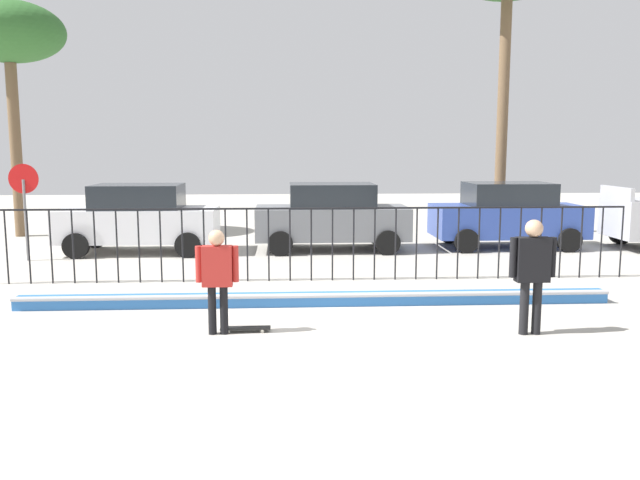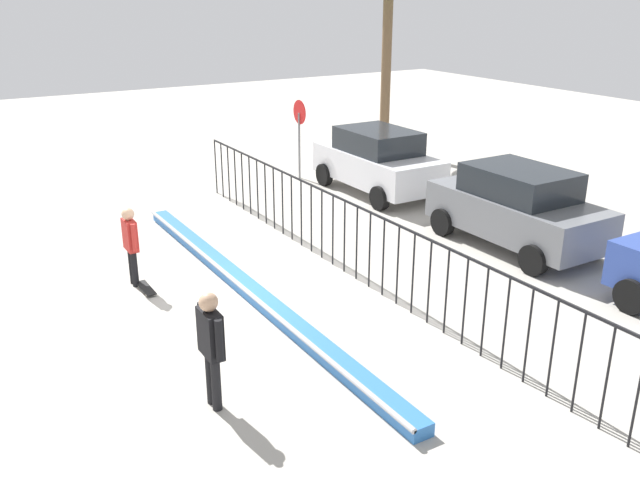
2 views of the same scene
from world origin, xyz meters
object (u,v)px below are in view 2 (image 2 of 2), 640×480
object	(u,v)px
skateboarder	(130,239)
parked_car_white	(377,161)
parked_car_gray	(517,207)
stop_sign	(299,128)
skateboard	(146,288)
camera_operator	(211,340)

from	to	relation	value
skateboarder	parked_car_white	distance (m)	8.76
skateboarder	parked_car_gray	size ratio (longest dim) A/B	0.39
parked_car_white	parked_car_gray	distance (m)	5.38
skateboarder	stop_sign	world-z (taller)	stop_sign
parked_car_gray	stop_sign	bearing A→B (deg)	-168.02
parked_car_gray	stop_sign	distance (m)	8.14
skateboarder	skateboard	distance (m)	1.03
parked_car_gray	stop_sign	world-z (taller)	stop_sign
skateboard	camera_operator	distance (m)	4.62
parked_car_white	parked_car_gray	xyz separation A→B (m)	(5.38, 0.15, 0.00)
parked_car_white	camera_operator	bearing A→B (deg)	-46.74
skateboard	camera_operator	xyz separation A→B (m)	(4.49, -0.38, 1.03)
skateboard	parked_car_white	size ratio (longest dim) A/B	0.19
skateboarder	parked_car_white	world-z (taller)	parked_car_white
parked_car_white	parked_car_gray	bearing A→B (deg)	2.08
camera_operator	stop_sign	world-z (taller)	stop_sign
camera_operator	parked_car_white	distance (m)	11.61
skateboarder	parked_car_gray	xyz separation A→B (m)	(2.41, 8.39, -0.02)
skateboard	parked_car_white	world-z (taller)	parked_car_white
skateboard	stop_sign	size ratio (longest dim) A/B	0.32
skateboard	camera_operator	world-z (taller)	camera_operator
parked_car_gray	skateboarder	bearing A→B (deg)	-103.37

